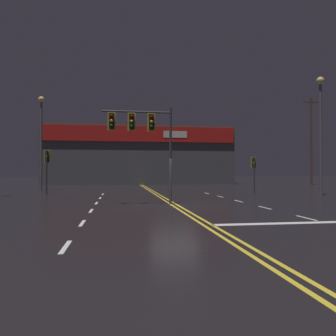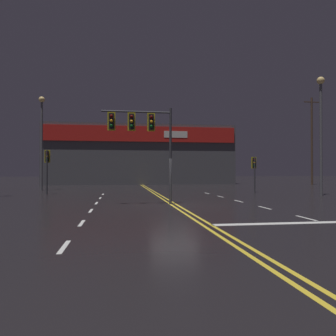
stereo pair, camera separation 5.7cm
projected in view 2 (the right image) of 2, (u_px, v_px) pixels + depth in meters
name	position (u px, v px, depth m)	size (l,w,h in m)	color
ground_plane	(175.00, 205.00, 17.28)	(200.00, 200.00, 0.00)	black
road_markings	(192.00, 207.00, 16.33)	(12.46, 60.00, 0.01)	gold
traffic_signal_median	(141.00, 129.00, 17.72)	(3.81, 0.36, 5.27)	#38383D
traffic_signal_corner_northwest	(47.00, 162.00, 25.58)	(0.42, 0.36, 3.47)	#38383D
traffic_signal_corner_northeast	(254.00, 166.00, 27.90)	(0.42, 0.36, 3.04)	#38383D
streetlight_near_left	(42.00, 130.00, 30.89)	(0.56, 0.56, 8.88)	#59595E
streetlight_far_right	(321.00, 119.00, 24.29)	(0.56, 0.56, 8.83)	#59595E
building_backdrop	(140.00, 156.00, 48.50)	(26.08, 10.23, 8.23)	#4C4C51
utility_pole_row	(156.00, 140.00, 40.95)	(47.15, 0.26, 11.75)	#4C3828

